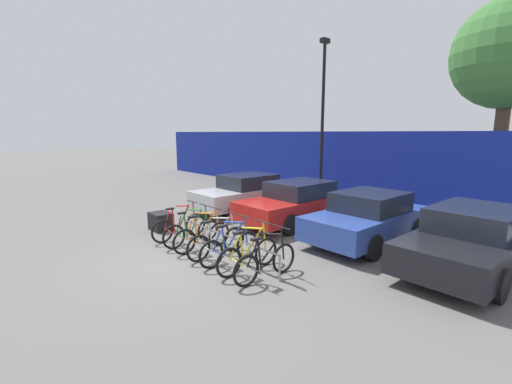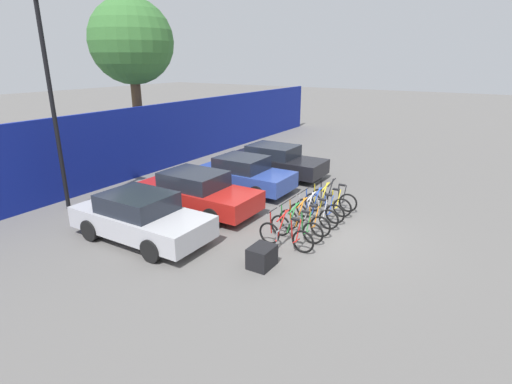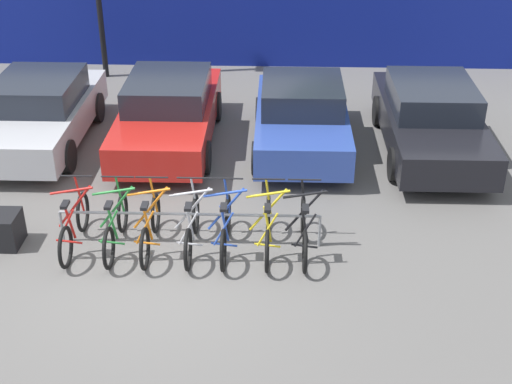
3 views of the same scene
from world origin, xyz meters
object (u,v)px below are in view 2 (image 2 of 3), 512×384
object	(u,v)px
bicycle_silver	(313,215)
car_red	(196,192)
car_black	(275,161)
lamp_post	(51,97)
bicycle_green	(296,228)
bicycle_red	(286,236)
bicycle_blue	(320,209)
tree_behind_hoarding	(131,43)
car_blue	(243,174)
car_silver	(141,217)
bike_rack	(308,211)
bicycle_black	(334,199)
bicycle_yellow	(327,204)
bicycle_orange	(304,221)
cargo_crate	(262,257)

from	to	relation	value
bicycle_silver	car_red	world-z (taller)	car_red
car_black	lamp_post	bearing A→B (deg)	150.94
car_black	bicycle_green	bearing A→B (deg)	-145.54
bicycle_red	bicycle_blue	xyz separation A→B (m)	(2.39, 0.00, 0.00)
tree_behind_hoarding	car_blue	bearing A→B (deg)	-99.52
car_silver	tree_behind_hoarding	bearing A→B (deg)	46.81
bicycle_green	car_blue	world-z (taller)	car_blue
bicycle_silver	lamp_post	distance (m)	9.25
bicycle_blue	tree_behind_hoarding	distance (m)	12.28
bicycle_red	car_red	xyz separation A→B (m)	(0.94, 3.96, 0.31)
bike_rack	car_blue	distance (m)	4.10
bike_rack	bicycle_red	size ratio (longest dim) A/B	2.43
bicycle_blue	car_red	world-z (taller)	car_red
bicycle_green	bicycle_blue	size ratio (longest dim) A/B	1.00
car_blue	tree_behind_hoarding	distance (m)	8.69
bike_rack	car_blue	size ratio (longest dim) A/B	1.06
bicycle_black	car_red	world-z (taller)	car_red
car_blue	tree_behind_hoarding	world-z (taller)	tree_behind_hoarding
bicycle_yellow	car_red	bearing A→B (deg)	120.08
bicycle_green	car_silver	world-z (taller)	car_silver
car_silver	lamp_post	bearing A→B (deg)	84.49
bicycle_orange	car_silver	bearing A→B (deg)	126.77
bike_rack	car_black	bearing A→B (deg)	39.73
bicycle_orange	tree_behind_hoarding	size ratio (longest dim) A/B	0.22
bicycle_red	car_red	bearing A→B (deg)	80.31
bicycle_blue	cargo_crate	xyz separation A→B (m)	(-3.63, 0.03, -0.10)
bicycle_red	tree_behind_hoarding	distance (m)	12.96
bike_rack	bicycle_yellow	xyz separation A→B (m)	(1.24, -0.15, -0.11)
bicycle_orange	tree_behind_hoarding	world-z (taller)	tree_behind_hoarding
bicycle_orange	lamp_post	size ratio (longest dim) A/B	0.24
bike_rack	bicycle_red	bearing A→B (deg)	-175.29
car_blue	lamp_post	distance (m)	7.19
bicycle_red	bicycle_silver	distance (m)	1.86
car_silver	cargo_crate	size ratio (longest dim) A/B	6.06
bicycle_red	car_blue	world-z (taller)	car_blue
car_silver	bicycle_green	bearing A→B (deg)	-58.92
bicycle_red	lamp_post	distance (m)	8.80
bicycle_orange	tree_behind_hoarding	bearing A→B (deg)	71.59
bike_rack	bicycle_green	bearing A→B (deg)	-172.62
car_red	cargo_crate	xyz separation A→B (m)	(-2.19, -3.93, -0.42)
bicycle_blue	bicycle_yellow	xyz separation A→B (m)	(0.66, 0.00, 0.00)
bicycle_yellow	bicycle_green	bearing A→B (deg)	-177.86
lamp_post	cargo_crate	xyz separation A→B (m)	(0.03, -7.94, -3.59)
bicycle_blue	cargo_crate	bearing A→B (deg)	-178.72
bike_rack	bicycle_yellow	size ratio (longest dim) A/B	2.43
bicycle_silver	car_blue	bearing A→B (deg)	63.57
car_black	lamp_post	xyz separation A→B (m)	(-7.49, 4.16, 3.17)
bicycle_black	bicycle_blue	bearing A→B (deg)	176.94
bicycle_orange	lamp_post	world-z (taller)	lamp_post
bike_rack	lamp_post	xyz separation A→B (m)	(-3.08, 7.83, 3.37)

